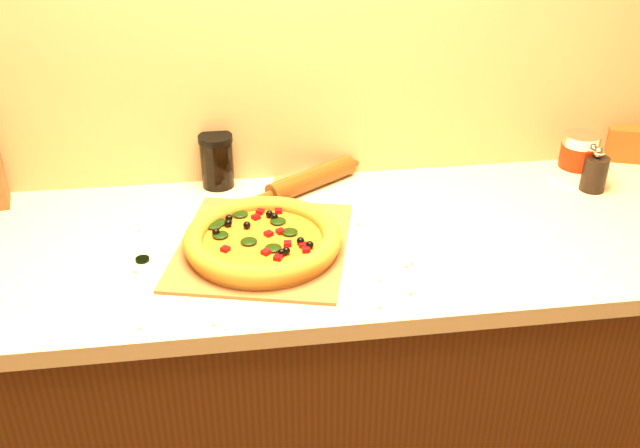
{
  "coord_description": "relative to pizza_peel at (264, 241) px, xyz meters",
  "views": [
    {
      "loc": [
        -0.15,
        0.02,
        1.74
      ],
      "look_at": [
        0.04,
        1.38,
        0.96
      ],
      "focal_mm": 40.0,
      "sensor_mm": 36.0,
      "label": 1
    }
  ],
  "objects": [
    {
      "name": "countertop",
      "position": [
        0.08,
        0.02,
        -0.02
      ],
      "size": [
        2.84,
        0.68,
        0.04
      ],
      "primitive_type": "cube",
      "color": "beige",
      "rests_on": "cabinet"
    },
    {
      "name": "pepper_grinder",
      "position": [
        0.86,
        0.15,
        0.05
      ],
      "size": [
        0.06,
        0.06,
        0.12
      ],
      "color": "black",
      "rests_on": "countertop"
    },
    {
      "name": "cabinet",
      "position": [
        0.08,
        0.02,
        -0.47
      ],
      "size": [
        2.8,
        0.65,
        0.86
      ],
      "primitive_type": "cube",
      "color": "#49270F",
      "rests_on": "ground"
    },
    {
      "name": "pizza",
      "position": [
        -0.0,
        -0.04,
        0.03
      ],
      "size": [
        0.35,
        0.35,
        0.05
      ],
      "color": "gold",
      "rests_on": "pizza_peel"
    },
    {
      "name": "dark_jar",
      "position": [
        -0.1,
        0.31,
        0.07
      ],
      "size": [
        0.09,
        0.09,
        0.14
      ],
      "color": "black",
      "rests_on": "countertop"
    },
    {
      "name": "rolling_pin",
      "position": [
        0.14,
        0.26,
        0.02
      ],
      "size": [
        0.34,
        0.24,
        0.05
      ],
      "rotation": [
        0.0,
        0.0,
        0.59
      ],
      "color": "#51230D",
      "rests_on": "countertop"
    },
    {
      "name": "bottle_cap",
      "position": [
        -0.27,
        -0.04,
        -0.0
      ],
      "size": [
        0.04,
        0.04,
        0.01
      ],
      "primitive_type": "cylinder",
      "rotation": [
        0.0,
        0.0,
        -0.2
      ],
      "color": "black",
      "rests_on": "countertop"
    },
    {
      "name": "coffee_canister",
      "position": [
        0.84,
        0.21,
        0.06
      ],
      "size": [
        0.1,
        0.1,
        0.13
      ],
      "color": "silver",
      "rests_on": "countertop"
    },
    {
      "name": "pizza_peel",
      "position": [
        0.0,
        0.0,
        0.0
      ],
      "size": [
        0.46,
        0.59,
        0.01
      ],
      "rotation": [
        0.0,
        0.0,
        -0.25
      ],
      "color": "brown",
      "rests_on": "countertop"
    }
  ]
}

